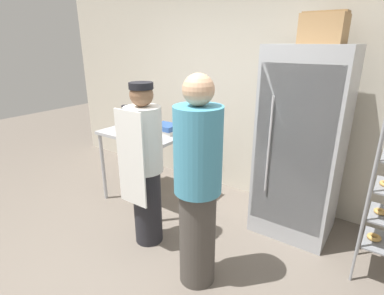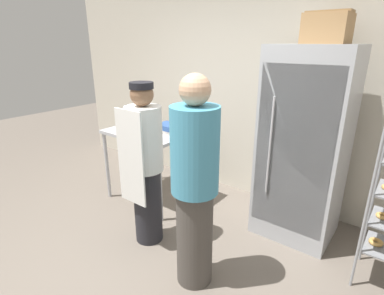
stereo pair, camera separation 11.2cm
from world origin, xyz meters
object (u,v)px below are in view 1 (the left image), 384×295
donut_box (132,129)px  person_baker (145,165)px  binder_stack (166,129)px  person_customer (198,186)px  blender_pitcher (127,117)px  refrigerator (301,145)px  cardboard_storage_box (324,28)px

donut_box → person_baker: (0.69, -0.52, -0.13)m
binder_stack → person_customer: person_customer is taller
donut_box → blender_pitcher: blender_pitcher is taller
refrigerator → person_baker: refrigerator is taller
refrigerator → person_baker: 1.58m
donut_box → person_customer: person_customer is taller
cardboard_storage_box → person_baker: 2.06m
binder_stack → person_baker: (0.35, -0.74, -0.13)m
refrigerator → blender_pitcher: bearing=-170.4°
blender_pitcher → person_customer: size_ratio=0.15×
binder_stack → person_baker: bearing=-64.8°
binder_stack → refrigerator: bearing=12.7°
refrigerator → cardboard_storage_box: (0.05, 0.09, 1.10)m
binder_stack → cardboard_storage_box: bearing=15.3°
cardboard_storage_box → person_baker: bearing=-135.8°
donut_box → person_baker: size_ratio=0.18×
blender_pitcher → binder_stack: size_ratio=0.89×
binder_stack → person_baker: 0.83m
cardboard_storage_box → person_baker: cardboard_storage_box is taller
person_customer → cardboard_storage_box: bearing=70.1°
donut_box → binder_stack: bearing=32.6°
cardboard_storage_box → person_customer: size_ratio=0.22×
blender_pitcher → binder_stack: blender_pitcher is taller
donut_box → binder_stack: 0.41m
binder_stack → person_baker: person_baker is taller
refrigerator → person_customer: refrigerator is taller
refrigerator → donut_box: bearing=-163.1°
cardboard_storage_box → person_customer: (-0.48, -1.32, -1.17)m
blender_pitcher → person_customer: 1.92m
donut_box → cardboard_storage_box: (1.88, 0.64, 1.10)m
refrigerator → donut_box: 1.92m
person_baker → person_customer: size_ratio=0.92×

